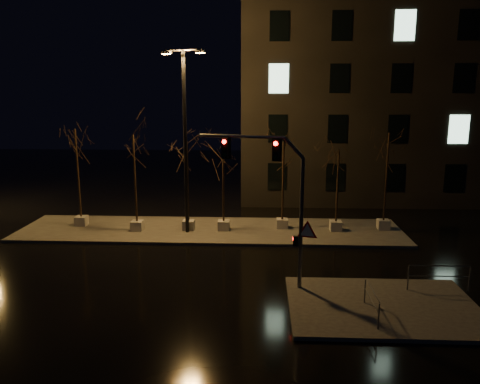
{
  "coord_description": "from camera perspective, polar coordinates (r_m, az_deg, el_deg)",
  "views": [
    {
      "loc": [
        2.92,
        -19.89,
        7.88
      ],
      "look_at": [
        1.8,
        3.96,
        2.8
      ],
      "focal_mm": 35.0,
      "sensor_mm": 36.0,
      "label": 1
    }
  ],
  "objects": [
    {
      "name": "tree_4",
      "position": [
        26.61,
        5.31,
        3.74
      ],
      "size": [
        1.8,
        1.8,
        5.17
      ],
      "color": "#B1ADA5",
      "rests_on": "median"
    },
    {
      "name": "tree_5",
      "position": [
        26.66,
        11.88,
        2.88
      ],
      "size": [
        1.8,
        1.8,
        4.76
      ],
      "color": "#B1ADA5",
      "rests_on": "median"
    },
    {
      "name": "traffic_signal_mast",
      "position": [
        18.51,
        4.57,
        0.36
      ],
      "size": [
        4.81,
        1.48,
        6.1
      ],
      "rotation": [
        0.0,
        0.0,
        -0.28
      ],
      "color": "#53555A",
      "rests_on": "sidewalk_corner"
    },
    {
      "name": "tree_6",
      "position": [
        27.52,
        17.58,
        4.34
      ],
      "size": [
        1.8,
        1.8,
        5.7
      ],
      "color": "#B1ADA5",
      "rests_on": "median"
    },
    {
      "name": "building",
      "position": [
        39.48,
        19.33,
        10.8
      ],
      "size": [
        25.0,
        12.0,
        15.0
      ],
      "primitive_type": "cube",
      "color": "black",
      "rests_on": "ground"
    },
    {
      "name": "tree_1",
      "position": [
        26.68,
        -12.81,
        4.27
      ],
      "size": [
        1.8,
        1.8,
        5.64
      ],
      "color": "#B1ADA5",
      "rests_on": "median"
    },
    {
      "name": "ground",
      "position": [
        21.59,
        -5.35,
        -9.45
      ],
      "size": [
        90.0,
        90.0,
        0.0
      ],
      "primitive_type": "plane",
      "color": "black",
      "rests_on": "ground"
    },
    {
      "name": "tree_2",
      "position": [
        26.34,
        -6.47,
        3.73
      ],
      "size": [
        1.8,
        1.8,
        5.23
      ],
      "color": "#B1ADA5",
      "rests_on": "median"
    },
    {
      "name": "sidewalk_corner",
      "position": [
        18.72,
        17.04,
        -13.19
      ],
      "size": [
        7.0,
        5.0,
        0.15
      ],
      "primitive_type": "cube",
      "color": "#43413C",
      "rests_on": "ground"
    },
    {
      "name": "streetlight_main",
      "position": [
        25.69,
        -6.73,
        7.52
      ],
      "size": [
        2.45,
        1.02,
        9.98
      ],
      "rotation": [
        0.0,
        0.0,
        -0.31
      ],
      "color": "black",
      "rests_on": "median"
    },
    {
      "name": "tree_3",
      "position": [
        26.19,
        -2.06,
        2.92
      ],
      "size": [
        1.8,
        1.8,
        4.74
      ],
      "color": "#B1ADA5",
      "rests_on": "median"
    },
    {
      "name": "median",
      "position": [
        27.2,
        -3.61,
        -4.69
      ],
      "size": [
        22.0,
        5.0,
        0.15
      ],
      "primitive_type": "cube",
      "color": "#43413C",
      "rests_on": "ground"
    },
    {
      "name": "guard_rail_b",
      "position": [
        17.51,
        15.76,
        -12.36
      ],
      "size": [
        0.07,
        2.09,
        0.99
      ],
      "rotation": [
        0.0,
        0.0,
        1.58
      ],
      "color": "#53555A",
      "rests_on": "sidewalk_corner"
    },
    {
      "name": "tree_0",
      "position": [
        28.62,
        -19.32,
        4.75
      ],
      "size": [
        1.8,
        1.8,
        5.86
      ],
      "color": "#B1ADA5",
      "rests_on": "median"
    },
    {
      "name": "guard_rail_a",
      "position": [
        20.41,
        23.1,
        -9.19
      ],
      "size": [
        2.45,
        0.06,
        1.05
      ],
      "rotation": [
        0.0,
        0.0,
        -0.0
      ],
      "color": "#53555A",
      "rests_on": "sidewalk_corner"
    }
  ]
}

